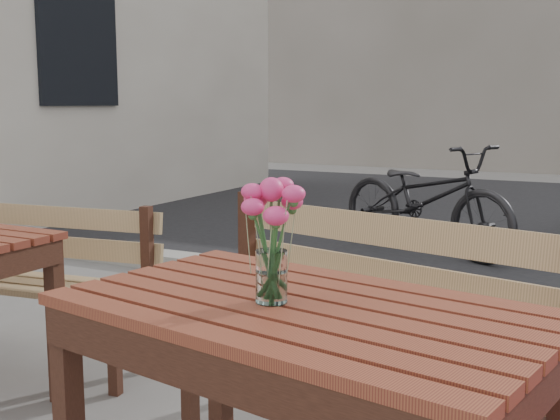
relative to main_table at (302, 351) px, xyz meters
name	(u,v)px	position (x,y,z in m)	size (l,w,h in m)	color
street	(553,249)	(0.15, 4.98, -0.64)	(30.00, 8.12, 0.12)	black
main_table	(302,351)	(0.00, 0.00, 0.00)	(1.41, 0.98, 0.80)	maroon
main_bench	(373,305)	(-0.07, 0.77, -0.08)	(1.62, 0.80, 0.97)	#98794E
main_vase	(271,226)	(-0.08, -0.03, 0.34)	(0.18, 0.18, 0.33)	white
second_bench	(33,263)	(-1.95, 0.91, -0.15)	(1.41, 0.58, 0.85)	#98794E
bicycle	(425,198)	(-0.89, 4.46, -0.18)	(0.65, 1.87, 0.98)	black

